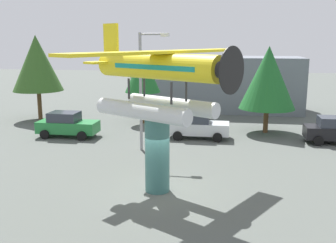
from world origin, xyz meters
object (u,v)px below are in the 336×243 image
Objects in this scene: tree_center_back at (268,78)px; storefront_building at (217,83)px; car_near_green at (67,124)px; floatplane_monument at (159,78)px; display_pedestal at (157,154)px; car_mid_silver at (198,126)px; tree_west at (37,63)px; streetlight_primary at (144,83)px; tree_east at (143,73)px.

storefront_building is at bearing 112.73° from tree_center_back.
storefront_building is (9.99, 13.02, 1.70)m from car_near_green.
floatplane_monument is 0.60× the size of storefront_building.
tree_center_back is (5.77, 12.55, 2.33)m from display_pedestal.
tree_center_back reaches higher than car_near_green.
car_near_green and car_mid_silver have the same top height.
tree_west is at bearing 162.01° from floatplane_monument.
car_mid_silver is 0.66× the size of tree_center_back.
storefront_building is at bearing 52.52° from car_near_green.
tree_west is at bearing 162.02° from car_mid_silver.
floatplane_monument is at bearing -114.14° from tree_center_back.
streetlight_primary is at bearing -21.82° from car_near_green.
floatplane_monument is at bearing -94.73° from car_mid_silver.
streetlight_primary is (-2.03, 6.52, 2.47)m from display_pedestal.
car_near_green is at bearing -165.62° from tree_center_back.
tree_west reaches higher than display_pedestal.
display_pedestal is 22.09m from storefront_building.
display_pedestal is at bearing -94.70° from storefront_building.
car_mid_silver is 5.68m from streetlight_primary.
display_pedestal is 0.60× the size of tree_east.
car_near_green is 0.73× the size of tree_east.
storefront_building is 2.76× the size of tree_east.
tree_west reaches higher than car_near_green.
tree_east is 0.91× the size of tree_center_back.
storefront_building is 2.52× the size of tree_center_back.
streetlight_primary is 0.45× the size of storefront_building.
car_near_green is 0.59× the size of streetlight_primary.
display_pedestal is 0.48× the size of streetlight_primary.
car_near_green is 14.74m from tree_center_back.
tree_center_back is at bearing 27.67° from car_mid_silver.
tree_east is at bearing 135.58° from floatplane_monument.
streetlight_primary is 13.69m from tree_west.
tree_west is at bearing -153.51° from storefront_building.
streetlight_primary is 1.13× the size of tree_center_back.
tree_center_back is (9.69, -1.86, -0.08)m from tree_east.
storefront_building is at bearing 52.93° from tree_east.
tree_west reaches higher than streetlight_primary.
streetlight_primary is at bearing -142.27° from tree_center_back.
display_pedestal is 0.36× the size of floatplane_monument.
tree_east is at bearing 103.47° from streetlight_primary.
car_near_green is 0.59× the size of tree_west.
tree_east is (9.16, -0.17, -0.67)m from tree_west.
tree_center_back is (3.96, -9.45, 1.48)m from storefront_building.
streetlight_primary is 1.00× the size of tree_west.
car_mid_silver is 12.12m from storefront_building.
display_pedestal is 10.11m from car_mid_silver.
display_pedestal is 0.82× the size of car_mid_silver.
car_near_green is at bearing -128.05° from tree_east.
floatplane_monument is 12.98m from car_near_green.
tree_east reaches higher than car_mid_silver.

